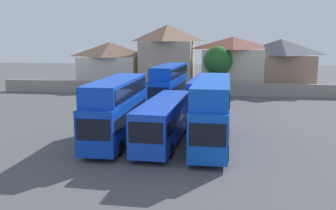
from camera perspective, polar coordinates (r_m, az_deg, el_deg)
The scene contains 12 objects.
ground at distance 46.52m, azimuth 2.61°, elevation 0.22°, with size 140.00×140.00×0.00m, color #4C4C4F.
depot_boundary_wall at distance 53.42m, azimuth 3.36°, elevation 2.48°, with size 56.00×0.50×1.80m, color gray.
bus_1 at distance 29.19m, azimuth -7.81°, elevation -0.32°, with size 2.65×10.63×4.87m.
bus_2 at distance 28.82m, azimuth -0.56°, elevation -2.07°, with size 3.10×11.52×3.32m.
bus_3 at distance 28.23m, azimuth 6.72°, elevation -0.56°, with size 2.76×11.76×4.95m.
bus_4 at distance 43.57m, azimuth 0.18°, elevation 3.23°, with size 3.28×10.48×4.90m.
bus_5 at distance 43.51m, azimuth 5.41°, elevation 2.16°, with size 3.12×12.12×3.50m.
house_terrace_left at distance 62.70m, azimuth -8.77°, elevation 6.12°, with size 9.77×6.77×7.33m.
house_terrace_centre at distance 59.91m, azimuth -0.07°, elevation 7.37°, with size 8.28×8.27×10.04m.
house_terrace_right at distance 59.46m, azimuth 9.68°, elevation 6.29°, with size 9.44×8.16×8.19m.
house_terrace_far_right at distance 60.28m, azimuth 16.58°, elevation 5.90°, with size 9.77×8.12×7.83m.
tree_left_of_lot at distance 55.37m, azimuth 7.60°, elevation 6.64°, with size 4.18×4.18×6.83m.
Camera 1 is at (4.37, -27.62, 7.98)m, focal length 40.27 mm.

